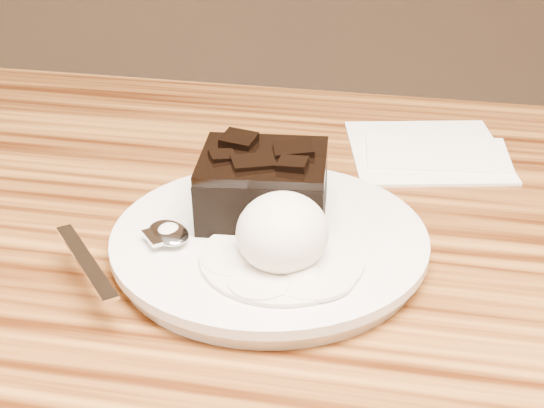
% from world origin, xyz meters
% --- Properties ---
extents(plate, '(0.24, 0.24, 0.02)m').
position_xyz_m(plate, '(-0.04, 0.04, 0.76)').
color(plate, silver).
rests_on(plate, dining_table).
extents(brownie, '(0.10, 0.09, 0.04)m').
position_xyz_m(brownie, '(-0.05, 0.07, 0.79)').
color(brownie, black).
rests_on(brownie, plate).
extents(ice_cream_scoop, '(0.07, 0.07, 0.05)m').
position_xyz_m(ice_cream_scoop, '(-0.02, 0.01, 0.79)').
color(ice_cream_scoop, white).
rests_on(ice_cream_scoop, plate).
extents(melt_puddle, '(0.12, 0.12, 0.00)m').
position_xyz_m(melt_puddle, '(-0.02, 0.01, 0.77)').
color(melt_puddle, white).
rests_on(melt_puddle, plate).
extents(spoon, '(0.13, 0.14, 0.01)m').
position_xyz_m(spoon, '(-0.11, 0.02, 0.77)').
color(spoon, silver).
rests_on(spoon, plate).
extents(napkin, '(0.17, 0.17, 0.01)m').
position_xyz_m(napkin, '(0.08, 0.25, 0.75)').
color(napkin, white).
rests_on(napkin, dining_table).
extents(crumb_a, '(0.01, 0.01, 0.00)m').
position_xyz_m(crumb_a, '(-0.09, 0.05, 0.77)').
color(crumb_a, black).
rests_on(crumb_a, plate).
extents(crumb_b, '(0.01, 0.01, 0.00)m').
position_xyz_m(crumb_b, '(0.02, 0.02, 0.77)').
color(crumb_b, black).
rests_on(crumb_b, plate).
extents(crumb_c, '(0.01, 0.01, 0.00)m').
position_xyz_m(crumb_c, '(0.02, 0.02, 0.77)').
color(crumb_c, black).
rests_on(crumb_c, plate).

